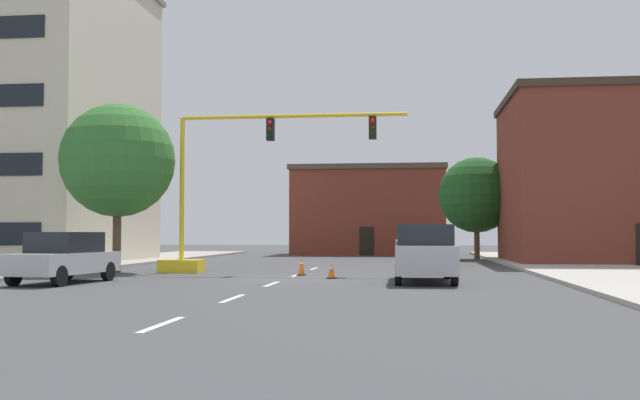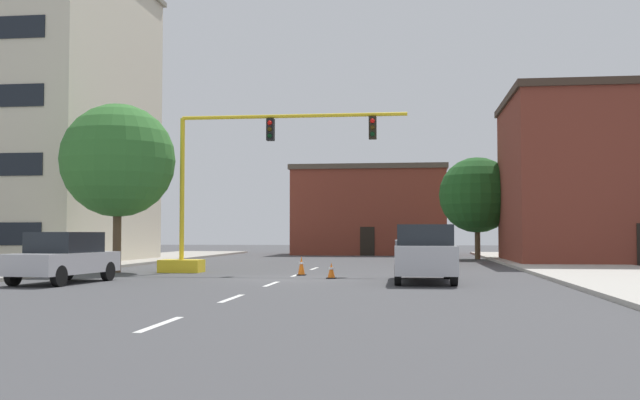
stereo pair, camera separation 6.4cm
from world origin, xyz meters
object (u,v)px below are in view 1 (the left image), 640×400
object	(u,v)px
tree_right_far	(476,195)
pickup_truck_silver	(424,254)
traffic_cone_roadside_a	(332,271)
tree_left_near	(118,161)
traffic_signal_gantry	(215,218)
sedan_silver_near_left	(64,257)
traffic_cone_roadside_b	(301,266)

from	to	relation	value
tree_right_far	pickup_truck_silver	bearing A→B (deg)	-99.46
traffic_cone_roadside_a	tree_left_near	bearing A→B (deg)	161.57
traffic_signal_gantry	sedan_silver_near_left	distance (m)	8.12
pickup_truck_silver	sedan_silver_near_left	bearing A→B (deg)	-170.47
tree_right_far	traffic_cone_roadside_a	world-z (taller)	tree_right_far
pickup_truck_silver	sedan_silver_near_left	distance (m)	12.36
tree_left_near	pickup_truck_silver	xyz separation A→B (m)	(13.16, -4.85, -3.90)
tree_left_near	sedan_silver_near_left	xyz separation A→B (m)	(0.97, -6.90, -3.99)
sedan_silver_near_left	traffic_cone_roadside_b	distance (m)	9.28
sedan_silver_near_left	traffic_signal_gantry	bearing A→B (deg)	65.72
tree_right_far	sedan_silver_near_left	size ratio (longest dim) A/B	1.44
traffic_signal_gantry	sedan_silver_near_left	world-z (taller)	traffic_signal_gantry
tree_left_near	tree_right_far	bearing A→B (deg)	47.30
traffic_signal_gantry	traffic_cone_roadside_a	size ratio (longest dim) A/B	17.84
tree_left_near	pickup_truck_silver	bearing A→B (deg)	-20.25
traffic_signal_gantry	traffic_cone_roadside_b	bearing A→B (deg)	-21.82
tree_right_far	sedan_silver_near_left	world-z (taller)	tree_right_far
tree_right_far	pickup_truck_silver	xyz separation A→B (m)	(-3.89, -23.33, -3.24)
traffic_signal_gantry	traffic_cone_roadside_a	xyz separation A→B (m)	(5.49, -3.63, -2.05)
sedan_silver_near_left	traffic_cone_roadside_b	world-z (taller)	sedan_silver_near_left
pickup_truck_silver	traffic_signal_gantry	bearing A→B (deg)	149.53
tree_right_far	sedan_silver_near_left	distance (m)	30.22
traffic_cone_roadside_a	sedan_silver_near_left	bearing A→B (deg)	-157.39
tree_right_far	pickup_truck_silver	world-z (taller)	tree_right_far
pickup_truck_silver	traffic_cone_roadside_b	distance (m)	6.08
tree_right_far	traffic_signal_gantry	bearing A→B (deg)	-125.27
tree_left_near	traffic_cone_roadside_a	bearing A→B (deg)	-18.43
traffic_cone_roadside_a	traffic_cone_roadside_b	size ratio (longest dim) A/B	0.77
traffic_signal_gantry	sedan_silver_near_left	bearing A→B (deg)	-114.28
pickup_truck_silver	traffic_cone_roadside_b	size ratio (longest dim) A/B	6.98
pickup_truck_silver	traffic_cone_roadside_a	world-z (taller)	pickup_truck_silver
tree_left_near	pickup_truck_silver	size ratio (longest dim) A/B	1.36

